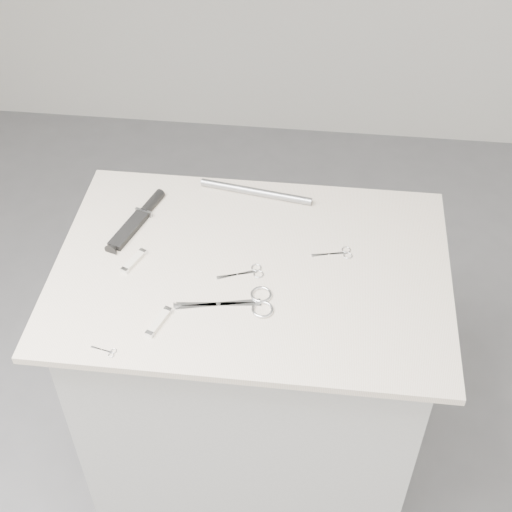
# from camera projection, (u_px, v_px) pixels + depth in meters

# --- Properties ---
(ground) EXTENTS (4.00, 4.00, 0.01)m
(ground) POSITION_uv_depth(u_px,v_px,m) (253.00, 458.00, 2.44)
(ground) COLOR slate
(ground) RESTS_ON ground
(plinth) EXTENTS (0.90, 0.60, 0.90)m
(plinth) POSITION_uv_depth(u_px,v_px,m) (252.00, 378.00, 2.13)
(plinth) COLOR #BABAB8
(plinth) RESTS_ON ground
(display_board) EXTENTS (1.00, 0.70, 0.02)m
(display_board) POSITION_uv_depth(u_px,v_px,m) (252.00, 269.00, 1.81)
(display_board) COLOR beige
(display_board) RESTS_ON plinth
(large_shears) EXTENTS (0.24, 0.10, 0.01)m
(large_shears) POSITION_uv_depth(u_px,v_px,m) (246.00, 303.00, 1.71)
(large_shears) COLOR silver
(large_shears) RESTS_ON display_board
(embroidery_scissors_a) EXTENTS (0.12, 0.07, 0.00)m
(embroidery_scissors_a) POSITION_uv_depth(u_px,v_px,m) (248.00, 273.00, 1.78)
(embroidery_scissors_a) COLOR silver
(embroidery_scissors_a) RESTS_ON display_board
(embroidery_scissors_b) EXTENTS (0.11, 0.05, 0.00)m
(embroidery_scissors_b) POSITION_uv_depth(u_px,v_px,m) (339.00, 253.00, 1.83)
(embroidery_scissors_b) COLOR silver
(embroidery_scissors_b) RESTS_ON display_board
(tiny_scissors) EXTENTS (0.06, 0.03, 0.00)m
(tiny_scissors) POSITION_uv_depth(u_px,v_px,m) (107.00, 351.00, 1.60)
(tiny_scissors) COLOR silver
(tiny_scissors) RESTS_ON display_board
(sheathed_knife) EXTENTS (0.11, 0.25, 0.03)m
(sheathed_knife) POSITION_uv_depth(u_px,v_px,m) (140.00, 217.00, 1.93)
(sheathed_knife) COLOR black
(sheathed_knife) RESTS_ON display_board
(pocket_knife_a) EXTENTS (0.05, 0.09, 0.01)m
(pocket_knife_a) POSITION_uv_depth(u_px,v_px,m) (134.00, 261.00, 1.81)
(pocket_knife_a) COLOR silver
(pocket_knife_a) RESTS_ON display_board
(pocket_knife_b) EXTENTS (0.05, 0.10, 0.01)m
(pocket_knife_b) POSITION_uv_depth(u_px,v_px,m) (159.00, 322.00, 1.66)
(pocket_knife_b) COLOR silver
(pocket_knife_b) RESTS_ON display_board
(metal_rail) EXTENTS (0.32, 0.07, 0.02)m
(metal_rail) POSITION_uv_depth(u_px,v_px,m) (256.00, 192.00, 2.00)
(metal_rail) COLOR #92959A
(metal_rail) RESTS_ON display_board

